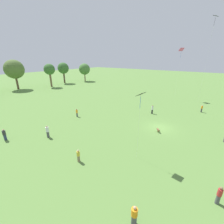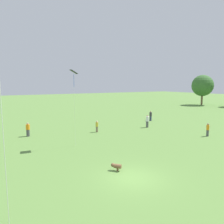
{
  "view_description": "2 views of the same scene",
  "coord_description": "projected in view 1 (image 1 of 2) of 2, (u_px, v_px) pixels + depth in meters",
  "views": [
    {
      "loc": [
        -23.97,
        -7.2,
        11.61
      ],
      "look_at": [
        -8.55,
        4.12,
        4.58
      ],
      "focal_mm": 24.0,
      "sensor_mm": 36.0,
      "label": 1
    },
    {
      "loc": [
        11.96,
        -9.02,
        6.77
      ],
      "look_at": [
        -4.01,
        0.68,
        4.29
      ],
      "focal_mm": 35.0,
      "sensor_mm": 36.0,
      "label": 2
    }
  ],
  "objects": [
    {
      "name": "person_2",
      "position": [
        152.0,
        110.0,
        32.37
      ],
      "size": [
        0.55,
        0.55,
        1.87
      ],
      "rotation": [
        0.0,
        0.0,
        4.06
      ],
      "color": "#232328",
      "rests_on": "ground_plane"
    },
    {
      "name": "kite_2",
      "position": [
        141.0,
        97.0,
        15.89
      ],
      "size": [
        0.95,
        0.87,
        8.15
      ],
      "rotation": [
        0.0,
        0.0,
        2.2
      ],
      "color": "black",
      "rests_on": "ground_plane"
    },
    {
      "name": "tree_6",
      "position": [
        84.0,
        69.0,
        74.8
      ],
      "size": [
        5.46,
        5.46,
        8.68
      ],
      "color": "brown",
      "rests_on": "ground_plane"
    },
    {
      "name": "person_5",
      "position": [
        77.0,
        113.0,
        30.73
      ],
      "size": [
        0.47,
        0.47,
        1.69
      ],
      "rotation": [
        0.0,
        0.0,
        0.45
      ],
      "color": "#4C4C51",
      "rests_on": "ground_plane"
    },
    {
      "name": "person_8",
      "position": [
        4.0,
        135.0,
        22.0
      ],
      "size": [
        0.47,
        0.47,
        1.78
      ],
      "rotation": [
        0.0,
        0.0,
        6.23
      ],
      "color": "#333D5B",
      "rests_on": "ground_plane"
    },
    {
      "name": "tree_4",
      "position": [
        49.0,
        70.0,
        59.55
      ],
      "size": [
        4.27,
        4.27,
        9.17
      ],
      "color": "brown",
      "rests_on": "ground_plane"
    },
    {
      "name": "person_4",
      "position": [
        134.0,
        216.0,
        10.79
      ],
      "size": [
        0.64,
        0.64,
        1.77
      ],
      "rotation": [
        0.0,
        0.0,
        5.17
      ],
      "color": "#4C4C51",
      "rests_on": "ground_plane"
    },
    {
      "name": "kite_3",
      "position": [
        215.0,
        21.0,
        34.41
      ],
      "size": [
        1.31,
        1.27,
        20.63
      ],
      "rotation": [
        0.0,
        0.0,
        5.25
      ],
      "color": "black",
      "rests_on": "ground_plane"
    },
    {
      "name": "person_6",
      "position": [
        78.0,
        156.0,
        17.46
      ],
      "size": [
        0.49,
        0.49,
        1.6
      ],
      "rotation": [
        0.0,
        0.0,
        1.13
      ],
      "color": "#847056",
      "rests_on": "ground_plane"
    },
    {
      "name": "person_0",
      "position": [
        219.0,
        195.0,
        12.34
      ],
      "size": [
        0.39,
        0.39,
        1.77
      ],
      "rotation": [
        0.0,
        0.0,
        1.52
      ],
      "color": "#4C4C51",
      "rests_on": "ground_plane"
    },
    {
      "name": "tree_5",
      "position": [
        63.0,
        68.0,
        68.43
      ],
      "size": [
        4.97,
        4.97,
        9.33
      ],
      "color": "brown",
      "rests_on": "ground_plane"
    },
    {
      "name": "ground_plane",
      "position": [
        160.0,
        128.0,
        26.14
      ],
      "size": [
        240.0,
        240.0,
        0.0
      ],
      "primitive_type": "plane",
      "color": "#5B843D"
    },
    {
      "name": "kite_4",
      "position": [
        181.0,
        51.0,
        41.01
      ],
      "size": [
        1.54,
        1.53,
        14.0
      ],
      "rotation": [
        0.0,
        0.0,
        1.6
      ],
      "color": "#E54C99",
      "rests_on": "ground_plane"
    },
    {
      "name": "person_3",
      "position": [
        202.0,
        109.0,
        33.24
      ],
      "size": [
        0.51,
        0.51,
        1.66
      ],
      "rotation": [
        0.0,
        0.0,
        3.94
      ],
      "color": "#4C4C51",
      "rests_on": "ground_plane"
    },
    {
      "name": "dog_0",
      "position": [
        158.0,
        130.0,
        24.53
      ],
      "size": [
        0.78,
        0.72,
        0.58
      ],
      "rotation": [
        0.0,
        0.0,
        2.27
      ],
      "color": "brown",
      "rests_on": "ground_plane"
    },
    {
      "name": "tree_3",
      "position": [
        14.0,
        69.0,
        54.82
      ],
      "size": [
        6.81,
        6.81,
        10.82
      ],
      "color": "brown",
      "rests_on": "ground_plane"
    },
    {
      "name": "person_1",
      "position": [
        48.0,
        132.0,
        22.75
      ],
      "size": [
        0.54,
        0.54,
        1.93
      ],
      "rotation": [
        0.0,
        0.0,
        4.97
      ],
      "color": "#4C4C51",
      "rests_on": "ground_plane"
    }
  ]
}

